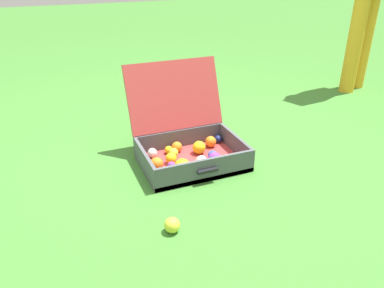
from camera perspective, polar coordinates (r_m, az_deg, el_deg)
The scene contains 3 objects.
ground_plane at distance 2.08m, azimuth -0.81°, elevation -3.59°, with size 16.00×16.00×0.00m, color #3D7A2D.
open_suitcase at distance 2.12m, azimuth -0.79°, elevation 0.34°, with size 0.55×0.58×0.50m.
stray_ball_on_grass at distance 1.63m, azimuth -3.00°, elevation -12.03°, with size 0.07×0.07×0.07m, color #CCDB38.
Camera 1 is at (-0.65, -1.68, 1.05)m, focal length 35.59 mm.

